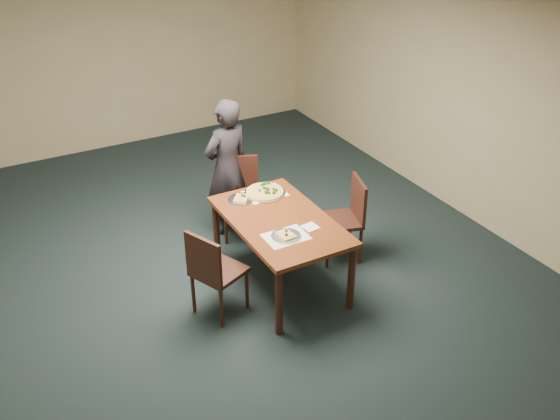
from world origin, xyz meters
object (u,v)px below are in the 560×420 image
dining_table (280,227)px  pizza_pan (265,192)px  chair_left (213,269)px  chair_right (347,214)px  diner (227,167)px  chair_far (240,192)px  slice_plate_near (286,235)px  slice_plate_far (241,199)px

dining_table → pizza_pan: size_ratio=3.49×
chair_left → pizza_pan: (0.90, 0.68, 0.26)m
dining_table → chair_right: 0.88m
pizza_pan → chair_left: bearing=-143.0°
dining_table → pizza_pan: bearing=77.8°
chair_right → dining_table: bearing=-67.7°
dining_table → pizza_pan: (0.11, 0.53, 0.12)m
chair_left → chair_right: bearing=-105.6°
diner → chair_far: bearing=118.1°
pizza_pan → slice_plate_near: 0.87m
dining_table → chair_far: bearing=85.5°
chair_right → diner: diner is taller
diner → pizza_pan: size_ratio=3.70×
chair_far → chair_right: 1.27m
pizza_pan → diner: bearing=100.6°
chair_right → slice_plate_far: (-1.02, 0.45, 0.25)m
chair_left → pizza_pan: chair_left is taller
slice_plate_near → pizza_pan: bearing=75.1°
dining_table → chair_far: 1.10m
chair_far → slice_plate_far: (-0.25, -0.56, 0.25)m
chair_left → slice_plate_far: 0.96m
chair_left → slice_plate_near: bearing=-126.7°
pizza_pan → slice_plate_far: (-0.28, 0.00, -0.01)m
chair_left → pizza_pan: size_ratio=2.12×
dining_table → slice_plate_near: slice_plate_near is taller
diner → slice_plate_far: size_ratio=5.68×
chair_right → pizza_pan: size_ratio=2.12×
dining_table → chair_right: chair_right is taller
chair_far → slice_plate_near: (-0.19, -1.39, 0.25)m
slice_plate_near → slice_plate_far: 0.84m
diner → pizza_pan: (0.13, -0.67, -0.02)m
slice_plate_far → diner: bearing=77.3°
chair_right → slice_plate_near: chair_right is taller
pizza_pan → chair_right: bearing=-31.0°
dining_table → chair_left: (-0.79, -0.15, -0.14)m
chair_right → slice_plate_far: 1.14m
chair_far → diner: (-0.10, 0.11, 0.28)m
chair_right → diner: size_ratio=0.57×
pizza_pan → dining_table: bearing=-102.2°
chair_far → chair_right: same height
chair_left → slice_plate_far: size_ratio=3.25×
chair_left → slice_plate_near: 0.74m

